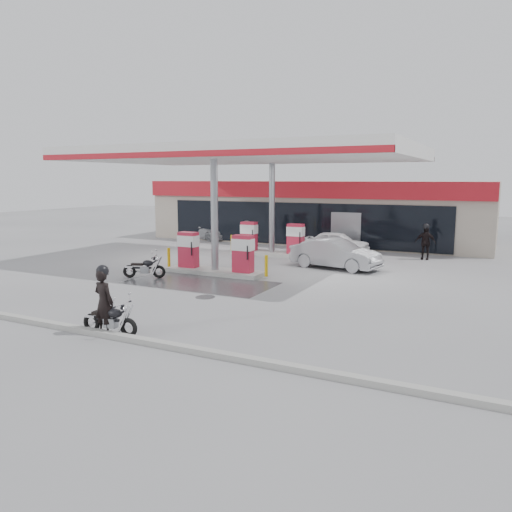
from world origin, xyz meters
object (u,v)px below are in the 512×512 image
(parked_motorcycle, at_px, (145,268))
(parked_car_right, at_px, (378,239))
(main_motorcycle, at_px, (111,320))
(biker_main, at_px, (104,302))
(biker_walking, at_px, (425,243))
(pump_island_far, at_px, (272,242))
(sedan_white, at_px, (337,242))
(pump_island_near, at_px, (215,258))
(parked_car_left, at_px, (204,230))
(hatchback_silver, at_px, (335,254))
(attendant, at_px, (247,236))

(parked_motorcycle, xyz_separation_m, parked_car_right, (6.63, 13.94, 0.11))
(main_motorcycle, distance_m, biker_main, 0.53)
(biker_main, relative_size, parked_motorcycle, 1.04)
(biker_main, bearing_deg, biker_walking, -101.68)
(biker_walking, bearing_deg, parked_motorcycle, -134.86)
(main_motorcycle, relative_size, biker_main, 0.98)
(pump_island_far, xyz_separation_m, sedan_white, (2.99, 2.28, -0.09))
(pump_island_near, height_order, parked_car_left, pump_island_near)
(hatchback_silver, bearing_deg, biker_main, 178.63)
(biker_main, bearing_deg, main_motorcycle, -167.26)
(sedan_white, height_order, biker_walking, biker_walking)
(pump_island_near, relative_size, main_motorcycle, 2.94)
(biker_walking, bearing_deg, sedan_white, 177.76)
(parked_motorcycle, height_order, parked_car_right, parked_car_right)
(pump_island_near, bearing_deg, attendant, 106.16)
(pump_island_near, bearing_deg, sedan_white, 70.11)
(parked_motorcycle, relative_size, parked_car_right, 0.45)
(attendant, height_order, biker_walking, attendant)
(parked_car_right, height_order, biker_walking, biker_walking)
(parked_car_left, bearing_deg, pump_island_near, -130.16)
(parked_motorcycle, bearing_deg, parked_car_right, 40.99)
(parked_car_right, xyz_separation_m, biker_walking, (3.24, -3.54, 0.35))
(parked_car_left, bearing_deg, attendant, -109.78)
(pump_island_near, distance_m, biker_main, 9.01)
(parked_car_left, bearing_deg, parked_motorcycle, -142.51)
(main_motorcycle, xyz_separation_m, parked_car_left, (-9.46, 19.58, 0.24))
(pump_island_far, height_order, parked_motorcycle, pump_island_far)
(pump_island_near, bearing_deg, biker_main, -78.11)
(parked_car_right, bearing_deg, hatchback_silver, -177.77)
(main_motorcycle, xyz_separation_m, parked_motorcycle, (-4.18, 6.60, 0.02))
(parked_motorcycle, relative_size, sedan_white, 0.47)
(sedan_white, relative_size, attendant, 2.06)
(pump_island_far, relative_size, parked_car_left, 1.18)
(main_motorcycle, bearing_deg, biker_walking, 67.14)
(biker_main, relative_size, parked_car_right, 0.47)
(main_motorcycle, distance_m, parked_car_right, 20.68)
(parked_motorcycle, bearing_deg, main_motorcycle, -81.24)
(parked_car_left, xyz_separation_m, biker_walking, (15.16, -2.59, 0.25))
(biker_main, bearing_deg, pump_island_far, -75.47)
(sedan_white, xyz_separation_m, attendant, (-5.02, -1.28, 0.26))
(sedan_white, bearing_deg, main_motorcycle, 172.85)
(hatchback_silver, bearing_deg, parked_car_right, 9.11)
(biker_main, distance_m, sedan_white, 17.13)
(pump_island_near, relative_size, parked_motorcycle, 2.99)
(pump_island_far, distance_m, sedan_white, 3.76)
(parked_motorcycle, bearing_deg, pump_island_near, 22.24)
(hatchback_silver, bearing_deg, biker_walking, -26.18)
(sedan_white, distance_m, attendant, 5.19)
(pump_island_far, height_order, attendant, pump_island_far)
(pump_island_far, relative_size, hatchback_silver, 1.22)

